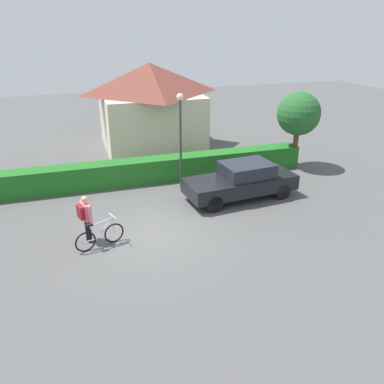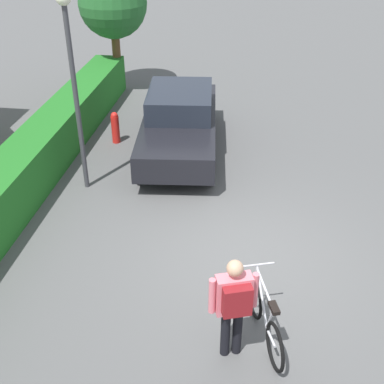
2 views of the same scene
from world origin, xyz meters
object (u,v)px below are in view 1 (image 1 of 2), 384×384
parked_car_near (242,180)px  bicycle (100,236)px  fire_hydrant (230,174)px  street_lamp (180,128)px  person_rider (85,215)px  tree_kerbside (299,114)px

parked_car_near → bicycle: 6.19m
fire_hydrant → street_lamp: bearing=178.7°
bicycle → street_lamp: (3.76, 3.83, 2.24)m
bicycle → person_rider: (-0.36, 0.43, 0.60)m
person_rider → street_lamp: size_ratio=0.40×
bicycle → tree_kerbside: 11.08m
parked_car_near → person_rider: person_rider is taller
fire_hydrant → person_rider: bearing=-152.1°
street_lamp → fire_hydrant: bearing=-1.3°
person_rider → tree_kerbside: (10.13, 4.29, 1.64)m
tree_kerbside → fire_hydrant: bearing=-166.2°
tree_kerbside → fire_hydrant: tree_kerbside is taller
person_rider → tree_kerbside: size_ratio=0.44×
person_rider → tree_kerbside: tree_kerbside is taller
bicycle → person_rider: bearing=129.9°
street_lamp → person_rider: bearing=-140.4°
street_lamp → fire_hydrant: street_lamp is taller
parked_car_near → person_rider: (-6.16, -1.69, 0.23)m
tree_kerbside → fire_hydrant: (-3.78, -0.93, -2.20)m
bicycle → person_rider: size_ratio=0.97×
bicycle → fire_hydrant: bearing=32.3°
parked_car_near → street_lamp: street_lamp is taller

